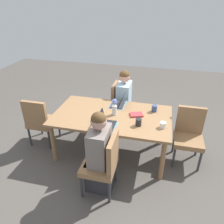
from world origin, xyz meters
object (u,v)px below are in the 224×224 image
coffee_mug_near_right (163,125)px  chair_far_left_mid (104,162)px  chair_head_left_right_near (189,133)px  book_red_cover (136,115)px  person_near_left_near (124,104)px  coffee_mug_centre_left (154,108)px  dining_table (112,119)px  chair_near_left_near (121,103)px  laptop_near_left_near (119,103)px  laptop_far_left_mid (105,124)px  coffee_mug_near_left (138,122)px  flower_vase (114,107)px  chair_head_right_left_far (40,120)px  person_far_left_mid (100,157)px

coffee_mug_near_right → chair_far_left_mid: bearing=43.4°
chair_head_left_right_near → book_red_cover: bearing=2.2°
person_near_left_near → coffee_mug_centre_left: person_near_left_near is taller
dining_table → chair_near_left_near: (0.04, -0.88, -0.15)m
laptop_near_left_near → coffee_mug_centre_left: (-0.60, 0.10, 0.01)m
dining_table → person_near_left_near: (-0.04, -0.82, -0.13)m
chair_near_left_near → chair_head_left_right_near: bearing=148.4°
chair_far_left_mid → laptop_far_left_mid: (0.12, -0.49, 0.27)m
chair_near_left_near → coffee_mug_near_left: bearing=114.0°
chair_near_left_near → person_near_left_near: 0.10m
chair_near_left_near → coffee_mug_near_left: (-0.49, 1.09, 0.28)m
chair_near_left_near → laptop_near_left_near: (-0.08, 0.51, 0.27)m
laptop_near_left_near → coffee_mug_near_left: size_ratio=2.95×
chair_near_left_near → person_near_left_near: (-0.07, 0.06, 0.03)m
chair_head_left_right_near → coffee_mug_centre_left: (0.57, -0.17, 0.28)m
chair_near_left_near → coffee_mug_near_left: chair_near_left_near is taller
laptop_near_left_near → coffee_mug_near_left: 0.71m
coffee_mug_centre_left → coffee_mug_near_right: bearing=108.5°
person_near_left_near → book_red_cover: person_near_left_near is taller
person_near_left_near → chair_far_left_mid: size_ratio=1.33×
dining_table → chair_far_left_mid: 0.86m
flower_vase → coffee_mug_near_left: flower_vase is taller
person_near_left_near → coffee_mug_near_left: 1.14m
chair_head_left_right_near → laptop_near_left_near: size_ratio=2.81×
chair_head_right_left_far → flower_vase: size_ratio=3.32×
person_near_left_near → laptop_near_left_near: (-0.00, 0.45, 0.24)m
dining_table → person_near_left_near: bearing=-92.6°
chair_near_left_near → book_red_cover: 0.94m
chair_far_left_mid → laptop_near_left_near: 1.24m
chair_head_right_left_far → laptop_far_left_mid: 1.30m
person_far_left_mid → laptop_near_left_near: bearing=-90.6°
coffee_mug_centre_left → chair_head_right_left_far: bearing=10.5°
flower_vase → person_far_left_mid: bearing=89.3°
coffee_mug_near_left → coffee_mug_near_right: bearing=-175.3°
chair_head_right_left_far → laptop_far_left_mid: bearing=167.6°
dining_table → chair_near_left_near: size_ratio=2.06×
chair_head_right_left_far → coffee_mug_near_right: 2.08m
chair_near_left_near → chair_far_left_mid: bearing=94.6°
person_far_left_mid → book_red_cover: person_far_left_mid is taller
coffee_mug_near_left → laptop_near_left_near: bearing=-54.9°
coffee_mug_near_left → book_red_cover: 0.30m
flower_vase → coffee_mug_centre_left: bearing=-157.2°
chair_head_left_right_near → laptop_far_left_mid: bearing=20.4°
coffee_mug_near_left → chair_far_left_mid: bearing=61.1°
laptop_near_left_near → coffee_mug_centre_left: size_ratio=3.04×
person_far_left_mid → dining_table: bearing=-88.2°
chair_head_left_right_near → coffee_mug_near_right: size_ratio=10.25×
laptop_far_left_mid → book_red_cover: bearing=-132.9°
flower_vase → laptop_far_left_mid: (0.05, 0.37, -0.10)m
chair_head_left_right_near → coffee_mug_near_left: bearing=22.6°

